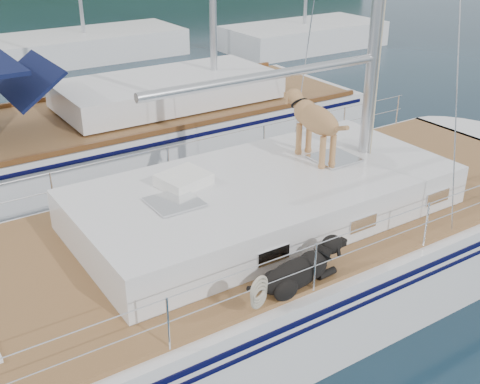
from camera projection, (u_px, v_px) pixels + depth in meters
ground at (218, 308)px, 8.47m from camera, size 120.00×120.00×0.00m
main_sailboat at (224, 265)px, 8.23m from camera, size 12.00×3.97×14.01m
neighbor_sailboat at (126, 133)px, 13.19m from camera, size 11.00×3.50×13.30m
bg_boat_center at (85, 46)px, 22.34m from camera, size 7.20×3.00×11.65m
bg_boat_east at (304, 36)px, 24.05m from camera, size 6.40×3.00×11.65m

